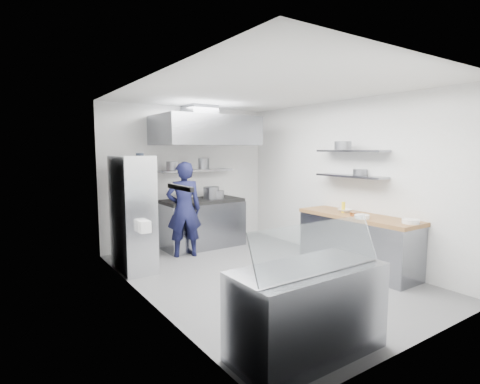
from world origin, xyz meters
TOP-DOWN VIEW (x-y plane):
  - floor at (0.00, 0.00)m, footprint 5.00×5.00m
  - ceiling at (0.00, 0.00)m, footprint 5.00×5.00m
  - wall_back at (0.00, 2.50)m, footprint 3.60×2.80m
  - wall_front at (0.00, -2.50)m, footprint 3.60×2.80m
  - wall_left at (-1.80, 0.00)m, footprint 2.80×5.00m
  - wall_right at (1.80, 0.00)m, footprint 2.80×5.00m
  - gas_range at (0.10, 2.10)m, footprint 1.60×0.80m
  - cooktop at (0.10, 2.10)m, footprint 1.57×0.78m
  - stock_pot_left at (-0.26, 2.16)m, footprint 0.28×0.28m
  - stock_pot_mid at (0.29, 2.05)m, footprint 0.32×0.32m
  - stock_pot_right at (0.40, 1.99)m, footprint 0.26×0.26m
  - over_range_shelf at (0.10, 2.34)m, footprint 1.60×0.30m
  - shelf_pot_a at (-0.51, 2.10)m, footprint 0.24×0.24m
  - shelf_pot_b at (0.37, 2.59)m, footprint 0.31×0.31m
  - extractor_hood at (0.10, 1.93)m, footprint 1.90×1.15m
  - hood_duct at (0.10, 2.15)m, footprint 0.55×0.55m
  - red_firebox at (-1.25, 2.44)m, footprint 0.22×0.10m
  - chef at (-0.51, 1.66)m, footprint 0.73×0.58m
  - wire_rack at (-1.53, 1.41)m, footprint 0.50×0.90m
  - rack_bin_a at (-1.53, 0.90)m, footprint 0.16×0.20m
  - rack_bin_b at (-1.53, 1.26)m, footprint 0.15×0.20m
  - rack_jar at (-1.48, 1.13)m, footprint 0.12×0.12m
  - knife_strip at (-1.78, -0.90)m, footprint 0.04×0.55m
  - prep_counter_base at (1.48, -0.60)m, footprint 0.62×2.00m
  - prep_counter_top at (1.48, -0.60)m, footprint 0.65×2.04m
  - plate_stack_a at (1.51, -1.49)m, footprint 0.24×0.24m
  - plate_stack_b at (1.25, -0.86)m, footprint 0.22×0.22m
  - copper_pan at (1.36, -0.64)m, footprint 0.16×0.16m
  - squeeze_bottle at (1.44, -0.33)m, footprint 0.06×0.06m
  - mixing_bowl at (1.50, -0.33)m, footprint 0.22×0.22m
  - wall_shelf_lower at (1.64, -0.30)m, footprint 0.30×1.30m
  - wall_shelf_upper at (1.64, -0.30)m, footprint 0.30×1.30m
  - shelf_pot_c at (1.72, -0.42)m, footprint 0.23×0.23m
  - shelf_pot_d at (1.50, -0.23)m, footprint 0.28×0.28m
  - display_case at (-1.00, -2.00)m, footprint 1.50×0.70m
  - display_glass at (-1.00, -2.12)m, footprint 1.47×0.19m

SIDE VIEW (x-z plane):
  - floor at x=0.00m, z-range 0.00..0.00m
  - prep_counter_base at x=1.48m, z-range 0.00..0.84m
  - display_case at x=-1.00m, z-range 0.00..0.85m
  - gas_range at x=0.10m, z-range 0.00..0.90m
  - rack_bin_a at x=-1.53m, z-range 0.71..0.89m
  - chef at x=-0.51m, z-range 0.00..1.73m
  - prep_counter_top at x=1.48m, z-range 0.84..0.90m
  - wire_rack at x=-1.53m, z-range 0.00..1.85m
  - mixing_bowl at x=1.50m, z-range 0.90..0.95m
  - cooktop at x=0.10m, z-range 0.90..0.96m
  - plate_stack_a at x=1.51m, z-range 0.90..0.96m
  - plate_stack_b at x=1.25m, z-range 0.90..0.96m
  - copper_pan at x=1.36m, z-range 0.90..0.96m
  - squeeze_bottle at x=1.44m, z-range 0.90..1.08m
  - stock_pot_right at x=0.40m, z-range 0.96..1.12m
  - stock_pot_left at x=-0.26m, z-range 0.96..1.16m
  - display_glass at x=-1.00m, z-range 0.86..1.28m
  - stock_pot_mid at x=0.29m, z-range 0.96..1.20m
  - rack_bin_b at x=-1.53m, z-range 1.21..1.39m
  - wall_back at x=0.00m, z-range 1.39..1.41m
  - wall_front at x=0.00m, z-range 1.39..1.41m
  - wall_left at x=-1.80m, z-range 1.39..1.41m
  - wall_right at x=1.80m, z-range 1.39..1.41m
  - red_firebox at x=-1.25m, z-range 1.29..1.55m
  - wall_shelf_lower at x=1.64m, z-range 1.48..1.52m
  - over_range_shelf at x=0.10m, z-range 1.50..1.54m
  - knife_strip at x=-1.78m, z-range 1.53..1.57m
  - shelf_pot_c at x=1.72m, z-range 1.52..1.62m
  - shelf_pot_a at x=-0.51m, z-range 1.54..1.72m
  - shelf_pot_b at x=0.37m, z-range 1.54..1.76m
  - rack_jar at x=-1.48m, z-range 1.71..1.89m
  - wall_shelf_upper at x=1.64m, z-range 1.90..1.94m
  - shelf_pot_d at x=1.50m, z-range 1.94..2.08m
  - extractor_hood at x=0.10m, z-range 2.02..2.57m
  - hood_duct at x=0.10m, z-range 2.56..2.80m
  - ceiling at x=0.00m, z-range 2.80..2.80m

